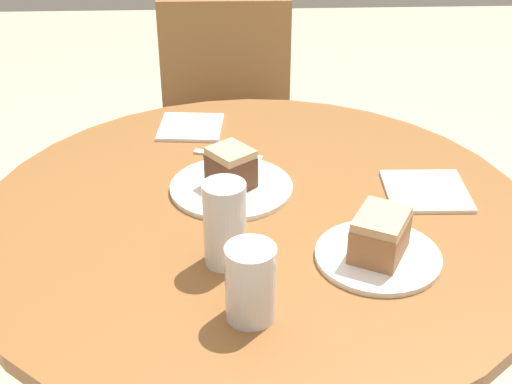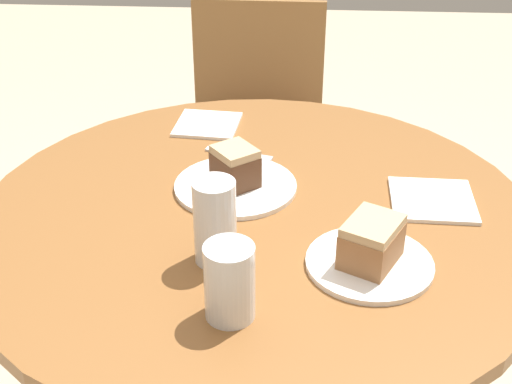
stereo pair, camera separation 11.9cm
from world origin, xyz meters
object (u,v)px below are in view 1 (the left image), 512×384
Objects in this scene: chair at (226,141)px; cake_slice_far at (380,235)px; plate_near at (231,187)px; plate_far at (378,256)px; glass_water at (225,227)px; cake_slice_near at (231,168)px; glass_lemonade at (251,286)px.

chair is 1.13m from cake_slice_far.
cake_slice_far is at bearing -44.60° from plate_near.
plate_far is 1.43× the size of glass_water.
chair is 4.12× the size of plate_far.
chair is 1.12m from plate_far.
cake_slice_near is 0.86× the size of glass_lemonade.
cake_slice_far reaches higher than plate_near.
cake_slice_far is at bearing 32.07° from glass_lemonade.
glass_water is (-0.04, 0.14, 0.01)m from glass_lemonade.
glass_water is at bearing 179.30° from plate_far.
plate_far is at bearing 32.07° from glass_lemonade.
glass_lemonade is 0.15m from glass_water.
glass_lemonade reaches higher than cake_slice_near.
glass_water is (-0.01, -0.24, 0.02)m from cake_slice_near.
plate_near is 0.35m from cake_slice_far.
cake_slice_far is (0.25, -0.24, -0.00)m from cake_slice_near.
plate_far is 0.27m from glass_lemonade.
glass_water reaches higher than cake_slice_near.
glass_water is at bearing -92.82° from plate_near.
plate_near is 0.04m from cake_slice_near.
chair is 6.91× the size of cake_slice_far.
glass_lemonade is at bearing -86.15° from plate_near.
glass_water is (-0.26, 0.00, 0.02)m from cake_slice_far.
plate_near is 1.95× the size of glass_lemonade.
cake_slice_near is at bearing 93.85° from glass_lemonade.
cake_slice_far reaches higher than plate_far.
cake_slice_near is 0.84× the size of cake_slice_far.
cake_slice_near is at bearing 135.40° from plate_far.
plate_far is at bearing -75.39° from chair.
cake_slice_near is at bearing 135.40° from cake_slice_far.
plate_far is at bearing 0.00° from cake_slice_far.
plate_near is (0.01, -0.81, 0.30)m from chair.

